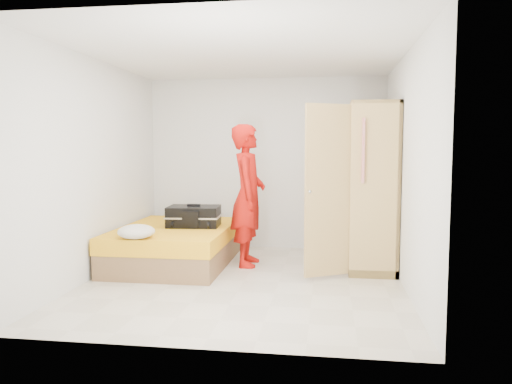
# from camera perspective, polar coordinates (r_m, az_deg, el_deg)

# --- Properties ---
(room) EXTENTS (4.00, 4.02, 2.60)m
(room) POSITION_cam_1_polar(r_m,az_deg,el_deg) (5.70, -1.36, 2.59)
(room) COLOR beige
(room) RESTS_ON ground
(bed) EXTENTS (1.42, 2.02, 0.50)m
(bed) POSITION_cam_1_polar(r_m,az_deg,el_deg) (6.77, -9.15, -6.01)
(bed) COLOR brown
(bed) RESTS_ON ground
(wardrobe) EXTENTS (1.10, 1.47, 2.10)m
(wardrobe) POSITION_cam_1_polar(r_m,az_deg,el_deg) (6.50, 12.65, 0.12)
(wardrobe) COLOR #DBB76B
(wardrobe) RESTS_ON ground
(person) EXTENTS (0.48, 0.70, 1.85)m
(person) POSITION_cam_1_polar(r_m,az_deg,el_deg) (6.53, -0.91, -0.37)
(person) COLOR #B6150B
(person) RESTS_ON ground
(suitcase) EXTENTS (0.73, 0.57, 0.30)m
(suitcase) POSITION_cam_1_polar(r_m,az_deg,el_deg) (6.72, -7.12, -2.77)
(suitcase) COLOR black
(suitcase) RESTS_ON bed
(round_cushion) EXTENTS (0.43, 0.43, 0.16)m
(round_cushion) POSITION_cam_1_polar(r_m,az_deg,el_deg) (5.94, -13.52, -4.42)
(round_cushion) COLOR silver
(round_cushion) RESTS_ON bed
(pillow) EXTENTS (0.60, 0.32, 0.11)m
(pillow) POSITION_cam_1_polar(r_m,az_deg,el_deg) (7.51, -6.83, -2.54)
(pillow) COLOR silver
(pillow) RESTS_ON bed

